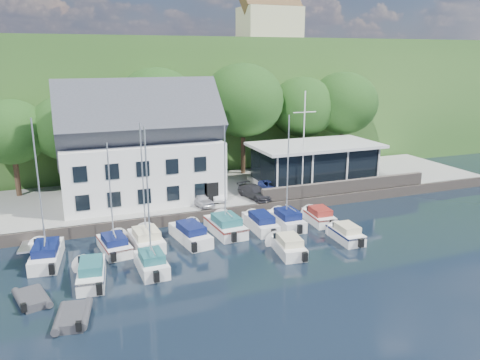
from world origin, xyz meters
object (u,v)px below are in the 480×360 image
Objects in this scene: boat_r1_5 at (260,221)px; boat_r2_0 at (91,271)px; boat_r1_4 at (225,177)px; car_blue at (273,186)px; boat_r1_6 at (288,173)px; dinghy_0 at (32,297)px; boat_r2_1 at (148,207)px; boat_r2_4 at (346,232)px; boat_r2_3 at (288,244)px; dinghy_1 at (73,315)px; boat_r1_3 at (190,232)px; flagpole at (304,143)px; boat_r1_1 at (111,198)px; club_pavilion at (314,163)px; harbor_building at (140,153)px; boat_r1_7 at (319,215)px; car_white at (218,193)px; boat_r1_2 at (143,189)px; car_dgrey at (255,192)px; car_silver at (200,199)px; boat_r1_0 at (40,200)px.

boat_r2_0 reaches higher than boat_r1_5.
car_blue is at bearing 36.99° from boat_r1_4.
dinghy_0 is at bearing -161.95° from boat_r1_6.
boat_r2_4 is (15.17, -0.03, -3.82)m from boat_r2_1.
boat_r2_3 is 1.77× the size of dinghy_1.
boat_r1_3 is 9.26m from boat_r1_6.
boat_r1_6 is (2.29, -0.24, 3.93)m from boat_r1_5.
boat_r1_4 is 10.39m from boat_r2_4.
dinghy_1 is (-15.08, -9.10, -0.35)m from boat_r1_5.
boat_r1_5 is at bearing -142.39° from flagpole.
boat_r1_3 is 1.13× the size of boat_r2_0.
dinghy_0 is at bearing -154.79° from flagpole.
boat_r2_0 is (-20.40, -9.79, -5.16)m from flagpole.
boat_r1_1 is at bearing -178.32° from boat_r1_6.
club_pavilion is 27.12m from boat_r2_0.
harbor_building is 10.62m from boat_r1_3.
boat_r1_7 is 16.30m from boat_r2_1.
car_white is 10.75m from boat_r1_2.
dinghy_1 is at bearing -152.05° from car_dgrey.
boat_r1_4 is 1.06× the size of boat_r2_1.
boat_r1_3 reaches higher than boat_r1_7.
boat_r2_0 is (-4.25, -4.34, -3.83)m from boat_r1_2.
car_dgrey reaches higher than boat_r1_7.
club_pavilion is 18.40m from boat_r1_3.
flagpole is at bearing 43.14° from dinghy_1.
boat_r2_3 is at bearing -106.25° from car_blue.
boat_r1_7 is 0.94× the size of boat_r2_3.
flagpole is at bearing -134.05° from club_pavilion.
boat_r1_3 reaches higher than dinghy_0.
boat_r1_4 is 9.30m from boat_r1_7.
boat_r1_1 reaches higher than dinghy_1.
car_silver reaches higher than dinghy_0.
car_blue reaches higher than dinghy_1.
boat_r1_1 reaches higher than car_blue.
flagpole is 1.03× the size of boat_r1_4.
car_blue is 15.41m from boat_r1_2.
car_silver reaches higher than boat_r2_0.
flagpole is 19.37m from boat_r1_1.
boat_r2_0 is at bearing -112.43° from harbor_building.
car_dgrey is (3.31, -0.95, 0.01)m from car_white.
harbor_building is 1.60× the size of boat_r2_1.
boat_r1_4 is at bearing 8.77° from dinghy_0.
boat_r1_0 reaches higher than dinghy_1.
car_blue is 0.55× the size of boat_r1_5.
dinghy_1 is at bearing -165.29° from boat_r2_4.
car_dgrey is 10.55m from boat_r2_4.
boat_r1_6 reaches higher than dinghy_1.
flagpole is (2.58, -1.21, 4.31)m from car_blue.
boat_r1_1 is (-15.92, -6.66, 2.49)m from car_blue.
boat_r1_5 is (16.48, 0.53, -3.87)m from boat_r1_0.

